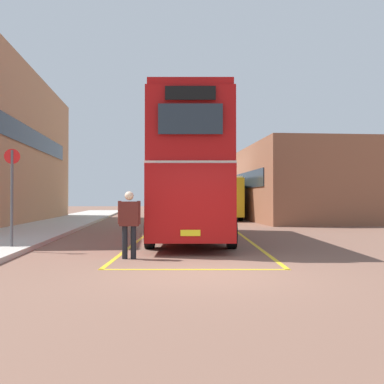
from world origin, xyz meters
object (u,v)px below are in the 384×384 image
at_px(single_deck_bus, 218,197).
at_px(pedestrian_boarding, 129,220).
at_px(double_decker_bus, 191,172).
at_px(bus_stop_sign, 12,188).

relative_size(single_deck_bus, pedestrian_boarding, 5.66).
relative_size(double_decker_bus, single_deck_bus, 1.11).
height_order(double_decker_bus, pedestrian_boarding, double_decker_bus).
xyz_separation_m(double_decker_bus, single_deck_bus, (3.47, 16.65, -0.87)).
xyz_separation_m(double_decker_bus, pedestrian_boarding, (-2.05, -5.44, -1.53)).
xyz_separation_m(pedestrian_boarding, bus_stop_sign, (-3.47, 1.94, 0.84)).
bearing_deg(single_deck_bus, double_decker_bus, -101.78).
height_order(double_decker_bus, single_deck_bus, double_decker_bus).
bearing_deg(pedestrian_boarding, double_decker_bus, 69.40).
height_order(single_deck_bus, bus_stop_sign, single_deck_bus).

